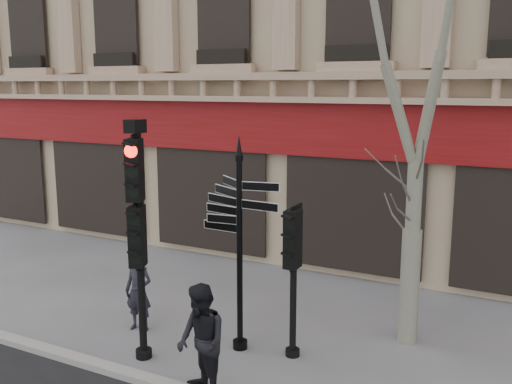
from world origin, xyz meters
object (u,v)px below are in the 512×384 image
(traffic_signal_main, at_px, (138,211))
(fingerpost, at_px, (239,208))
(pedestrian_a, at_px, (139,291))
(pedestrian_b, at_px, (201,342))
(traffic_signal_secondary, at_px, (294,255))
(plane_tree, at_px, (424,18))

(traffic_signal_main, bearing_deg, fingerpost, 16.80)
(fingerpost, xyz_separation_m, traffic_signal_main, (-1.30, -1.08, 0.02))
(pedestrian_a, bearing_deg, pedestrian_b, -36.09)
(traffic_signal_secondary, bearing_deg, fingerpost, -170.94)
(traffic_signal_secondary, xyz_separation_m, plane_tree, (1.63, 1.49, 3.91))
(pedestrian_a, bearing_deg, traffic_signal_secondary, 2.56)
(traffic_signal_main, height_order, plane_tree, plane_tree)
(traffic_signal_main, distance_m, pedestrian_a, 2.16)
(plane_tree, bearing_deg, traffic_signal_main, -144.79)
(traffic_signal_main, distance_m, pedestrian_b, 2.40)
(pedestrian_a, height_order, pedestrian_b, pedestrian_b)
(traffic_signal_secondary, relative_size, pedestrian_b, 1.49)
(traffic_signal_secondary, bearing_deg, pedestrian_a, -174.37)
(plane_tree, relative_size, pedestrian_b, 4.65)
(traffic_signal_main, xyz_separation_m, plane_tree, (3.89, 2.74, 3.14))
(traffic_signal_main, bearing_deg, pedestrian_b, -43.09)
(traffic_signal_main, distance_m, plane_tree, 5.70)
(fingerpost, bearing_deg, pedestrian_b, -67.43)
(fingerpost, relative_size, pedestrian_b, 2.18)
(fingerpost, height_order, pedestrian_a, fingerpost)
(pedestrian_b, bearing_deg, traffic_signal_secondary, 103.75)
(fingerpost, distance_m, traffic_signal_secondary, 1.22)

